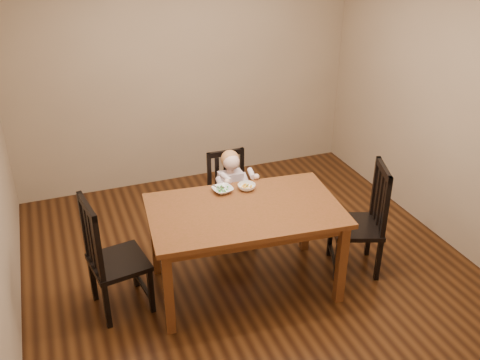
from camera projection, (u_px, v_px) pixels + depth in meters
name	position (u px, v px, depth m)	size (l,w,h in m)	color
room	(250.00, 132.00, 4.37)	(4.01, 4.01, 2.71)	#43230E
dining_table	(245.00, 218.00, 4.42)	(1.66, 1.09, 0.79)	#513313
chair_child	(230.00, 199.00, 5.24)	(0.39, 0.38, 0.91)	black
chair_left	(111.00, 258.00, 4.26)	(0.49, 0.51, 1.04)	black
chair_right	(362.00, 221.00, 4.76)	(0.55, 0.57, 1.03)	black
toddler	(231.00, 189.00, 5.14)	(0.30, 0.38, 0.52)	silver
bowl_peas	(223.00, 190.00, 4.62)	(0.17, 0.17, 0.04)	white
bowl_veg	(247.00, 187.00, 4.66)	(0.16, 0.16, 0.05)	white
fork	(219.00, 189.00, 4.58)	(0.09, 0.10, 0.05)	silver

